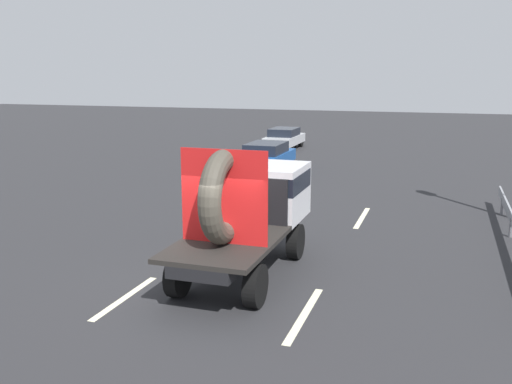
% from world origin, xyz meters
% --- Properties ---
extents(ground_plane, '(120.00, 120.00, 0.00)m').
position_xyz_m(ground_plane, '(0.00, 0.00, 0.00)').
color(ground_plane, '#28282B').
extents(flatbed_truck, '(2.02, 5.11, 3.09)m').
position_xyz_m(flatbed_truck, '(0.37, 1.56, 1.55)').
color(flatbed_truck, black).
rests_on(flatbed_truck, ground_plane).
extents(distant_sedan, '(1.79, 4.17, 1.36)m').
position_xyz_m(distant_sedan, '(-3.39, 14.76, 0.73)').
color(distant_sedan, black).
rests_on(distant_sedan, ground_plane).
extents(lane_dash_left_near, '(0.16, 2.45, 0.01)m').
position_xyz_m(lane_dash_left_near, '(-1.51, -1.14, 0.00)').
color(lane_dash_left_near, beige).
rests_on(lane_dash_left_near, ground_plane).
extents(lane_dash_left_far, '(0.16, 2.97, 0.01)m').
position_xyz_m(lane_dash_left_far, '(-1.51, 6.49, 0.00)').
color(lane_dash_left_far, beige).
rests_on(lane_dash_left_far, ground_plane).
extents(lane_dash_right_near, '(0.16, 2.73, 0.01)m').
position_xyz_m(lane_dash_right_near, '(2.25, -0.77, 0.00)').
color(lane_dash_right_near, beige).
rests_on(lane_dash_right_near, ground_plane).
extents(lane_dash_right_far, '(0.16, 2.79, 0.01)m').
position_xyz_m(lane_dash_right_far, '(2.25, 7.14, 0.00)').
color(lane_dash_right_far, beige).
rests_on(lane_dash_right_far, ground_plane).
extents(oncoming_car, '(1.69, 3.95, 1.29)m').
position_xyz_m(oncoming_car, '(-4.77, 22.86, 0.69)').
color(oncoming_car, black).
rests_on(oncoming_car, ground_plane).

